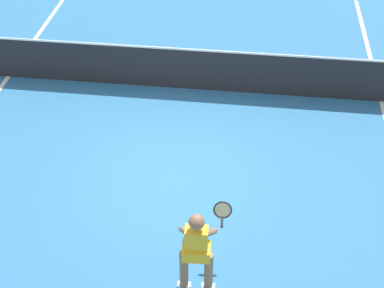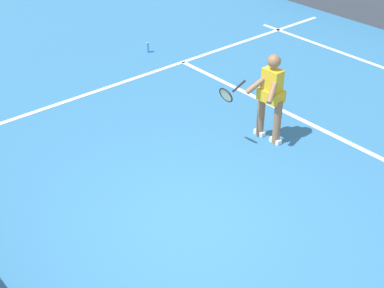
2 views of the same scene
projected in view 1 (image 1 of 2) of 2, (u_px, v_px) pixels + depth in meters
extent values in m
plane|color=teal|center=(170.00, 174.00, 10.29)|extent=(23.68, 23.68, 0.00)
cube|color=#232326|center=(189.00, 70.00, 12.23)|extent=(9.03, 0.02, 0.98)
cube|color=white|center=(189.00, 50.00, 11.91)|extent=(9.03, 0.02, 0.04)
cylinder|color=#8C6647|center=(184.00, 271.00, 8.08)|extent=(0.13, 0.13, 0.78)
cylinder|color=#8C6647|center=(209.00, 272.00, 8.05)|extent=(0.13, 0.13, 0.78)
cube|color=white|center=(184.00, 286.00, 8.30)|extent=(0.20, 0.10, 0.08)
cube|color=white|center=(208.00, 287.00, 8.27)|extent=(0.20, 0.10, 0.08)
cube|color=gold|center=(196.00, 242.00, 7.66)|extent=(0.33, 0.21, 0.52)
cube|color=gold|center=(196.00, 251.00, 7.78)|extent=(0.41, 0.30, 0.20)
sphere|color=#8C6647|center=(197.00, 222.00, 7.40)|extent=(0.22, 0.22, 0.22)
cylinder|color=#8C6647|center=(187.00, 232.00, 7.77)|extent=(0.30, 0.47, 0.37)
cylinder|color=#8C6647|center=(208.00, 233.00, 7.75)|extent=(0.27, 0.48, 0.37)
cylinder|color=black|center=(222.00, 222.00, 7.97)|extent=(0.05, 0.30, 0.14)
torus|color=black|center=(223.00, 210.00, 8.24)|extent=(0.29, 0.13, 0.28)
cylinder|color=beige|center=(223.00, 210.00, 8.24)|extent=(0.24, 0.10, 0.23)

